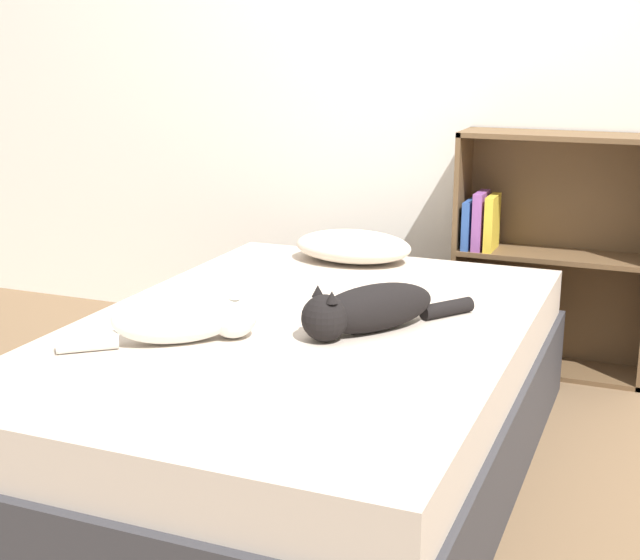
% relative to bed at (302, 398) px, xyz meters
% --- Properties ---
extents(ground_plane, '(8.00, 8.00, 0.00)m').
position_rel_bed_xyz_m(ground_plane, '(0.00, 0.00, -0.24)').
color(ground_plane, brown).
extents(wall_back, '(8.00, 0.06, 2.50)m').
position_rel_bed_xyz_m(wall_back, '(0.00, 1.37, 1.01)').
color(wall_back, white).
rests_on(wall_back, ground_plane).
extents(bed, '(1.34, 1.98, 0.48)m').
position_rel_bed_xyz_m(bed, '(0.00, 0.00, 0.00)').
color(bed, '#333338').
rests_on(bed, ground_plane).
extents(pillow, '(0.46, 0.31, 0.12)m').
position_rel_bed_xyz_m(pillow, '(-0.13, 0.80, 0.31)').
color(pillow, beige).
rests_on(pillow, bed).
extents(cat_light, '(0.47, 0.41, 0.16)m').
position_rel_bed_xyz_m(cat_light, '(-0.23, -0.28, 0.32)').
color(cat_light, white).
rests_on(cat_light, bed).
extents(cat_dark, '(0.41, 0.52, 0.16)m').
position_rel_bed_xyz_m(cat_dark, '(0.21, -0.01, 0.31)').
color(cat_dark, black).
rests_on(cat_dark, bed).
extents(bookshelf, '(0.77, 0.26, 0.97)m').
position_rel_bed_xyz_m(bookshelf, '(0.56, 1.24, 0.26)').
color(bookshelf, brown).
rests_on(bookshelf, ground_plane).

